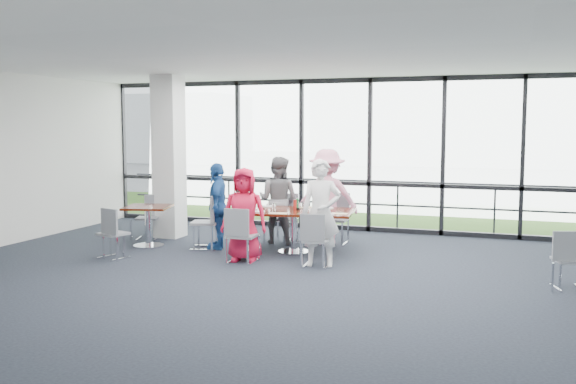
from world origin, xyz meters
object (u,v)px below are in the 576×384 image
(diner_end, at_px, (218,206))
(chair_spare_lb, at_px, (147,218))
(chair_main_end, at_px, (205,223))
(diner_near_left, at_px, (244,214))
(diner_far_right, at_px, (327,197))
(diner_near_right, at_px, (321,213))
(side_table_left, at_px, (148,213))
(chair_spare_la, at_px, (113,234))
(diner_far_left, at_px, (278,200))
(chair_main_nl, at_px, (243,236))
(chair_main_fl, at_px, (281,219))
(structural_column, at_px, (169,157))
(chair_spare_r, at_px, (570,260))
(main_table, at_px, (294,217))
(chair_main_fr, at_px, (335,220))
(chair_main_nr, at_px, (317,240))

(diner_end, relative_size, chair_spare_lb, 1.86)
(chair_spare_lb, bearing_deg, chair_main_end, 143.06)
(diner_near_left, bearing_deg, diner_far_right, 53.76)
(diner_near_right, distance_m, chair_spare_lb, 4.07)
(side_table_left, height_order, chair_main_end, chair_main_end)
(diner_end, bearing_deg, chair_spare_la, -62.13)
(diner_far_left, relative_size, chair_main_end, 1.72)
(chair_main_nl, bearing_deg, diner_near_right, 4.46)
(diner_far_right, distance_m, chair_main_fl, 0.99)
(structural_column, relative_size, diner_near_left, 2.08)
(diner_end, relative_size, chair_main_end, 1.63)
(diner_end, distance_m, chair_spare_r, 5.87)
(diner_near_left, xyz_separation_m, chair_main_fl, (-0.02, 1.79, -0.32))
(main_table, distance_m, chair_spare_lb, 3.15)
(structural_column, xyz_separation_m, chair_main_nl, (2.35, -1.75, -1.16))
(structural_column, distance_m, chair_main_fr, 3.53)
(chair_spare_la, bearing_deg, side_table_left, 108.99)
(side_table_left, height_order, diner_near_right, diner_near_right)
(chair_main_nl, relative_size, chair_main_fl, 0.99)
(side_table_left, distance_m, chair_main_fr, 3.47)
(chair_main_nr, height_order, chair_main_fl, chair_main_fl)
(chair_main_fl, height_order, chair_spare_lb, chair_main_fl)
(diner_far_right, xyz_separation_m, chair_spare_lb, (-3.45, -0.71, -0.48))
(diner_near_right, relative_size, chair_main_nl, 1.93)
(chair_spare_lb, bearing_deg, side_table_left, 104.39)
(side_table_left, bearing_deg, diner_far_right, 24.04)
(side_table_left, height_order, chair_spare_r, chair_spare_r)
(diner_near_left, distance_m, diner_end, 1.17)
(diner_near_left, bearing_deg, chair_spare_lb, 143.70)
(diner_far_right, distance_m, chair_spare_la, 3.91)
(structural_column, bearing_deg, side_table_left, -81.81)
(structural_column, bearing_deg, chair_main_nl, -36.61)
(side_table_left, bearing_deg, diner_far_left, 28.26)
(chair_main_nl, distance_m, chair_spare_la, 2.21)
(chair_spare_la, bearing_deg, chair_main_nr, 26.82)
(side_table_left, distance_m, chair_spare_r, 7.11)
(diner_far_right, relative_size, chair_main_end, 1.87)
(main_table, distance_m, side_table_left, 2.74)
(main_table, bearing_deg, chair_main_end, 179.66)
(diner_near_right, bearing_deg, chair_main_nl, 175.37)
(diner_near_right, xyz_separation_m, chair_spare_lb, (-3.88, 1.13, -0.43))
(diner_end, xyz_separation_m, chair_main_fl, (0.84, 1.01, -0.33))
(diner_end, bearing_deg, chair_spare_lb, -122.52)
(chair_main_nl, bearing_deg, side_table_left, 157.87)
(structural_column, bearing_deg, chair_spare_la, -85.19)
(diner_near_left, bearing_deg, diner_near_right, -9.60)
(side_table_left, distance_m, diner_near_left, 2.23)
(chair_main_nr, bearing_deg, chair_spare_r, -7.56)
(main_table, relative_size, chair_main_end, 2.29)
(diner_near_right, height_order, diner_far_right, diner_far_right)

